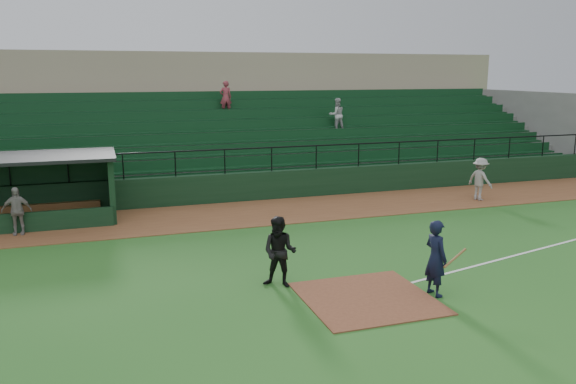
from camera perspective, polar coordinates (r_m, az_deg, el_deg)
name	(u,v)px	position (r m, az deg, el deg)	size (l,w,h in m)	color
ground	(350,284)	(14.80, 6.17, -9.11)	(90.00, 90.00, 0.00)	#255E1E
warning_track	(263,212)	(22.00, -2.46, -2.01)	(40.00, 4.00, 0.03)	brown
home_plate_dirt	(367,298)	(13.96, 7.89, -10.41)	(3.00, 3.00, 0.03)	brown
foul_line	(566,242)	(20.19, 25.89, -4.52)	(18.00, 0.09, 0.01)	white
stadium_structure	(218,131)	(29.74, -6.99, 6.01)	(38.00, 13.08, 6.40)	black
batter_at_plate	(436,258)	(14.20, 14.50, -6.37)	(1.06, 0.73, 1.86)	black
umpire	(280,252)	(14.29, -0.83, -6.00)	(0.87, 0.68, 1.80)	black
runner	(480,179)	(25.13, 18.58, 1.22)	(1.14, 0.66, 1.77)	gray
dugout_player_a	(17,211)	(20.76, -25.40, -1.70)	(0.93, 0.39, 1.59)	gray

